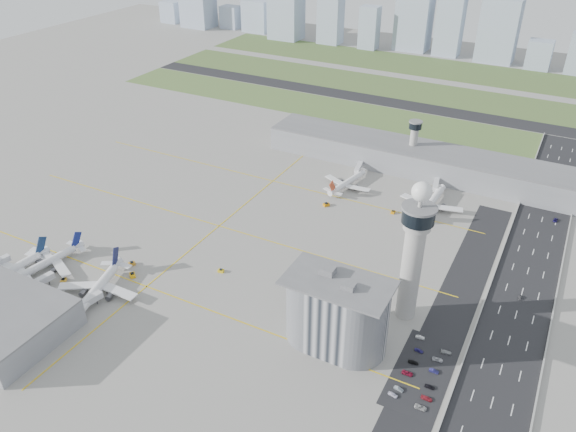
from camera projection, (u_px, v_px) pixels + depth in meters
The scene contains 59 objects.
ground at pixel (254, 276), 267.16m from camera, with size 1000.00×1000.00×0.00m, color #9B9890.
grass_strip_0 at pixel (378, 117), 445.30m from camera, with size 480.00×50.00×0.08m, color #516932.
grass_strip_1 at pixel (407, 90), 502.00m from camera, with size 480.00×60.00×0.08m, color #476530.
grass_strip_2 at pixel (432, 67), 562.49m from camera, with size 480.00×70.00×0.08m, color #445E2C.
runway at pixel (393, 103), 473.26m from camera, with size 480.00×22.00×0.10m, color black.
highway at pixel (504, 360), 220.93m from camera, with size 28.00×500.00×0.10m, color black.
barrier_left at pixel (468, 347), 226.27m from camera, with size 0.60×500.00×1.20m, color #9E9E99.
barrier_right at pixel (542, 371), 215.02m from camera, with size 0.60×500.00×1.20m, color #9E9E99.
landside_road at pixel (434, 354), 223.42m from camera, with size 18.00×260.00×0.08m, color black.
parking_lot at pixel (421, 373), 215.14m from camera, with size 20.00×44.00×0.10m, color black.
taxiway_line_h_0 at pixel (147, 286), 260.55m from camera, with size 260.00×0.60×0.01m, color yellow.
taxiway_line_h_1 at pixel (219, 226), 305.91m from camera, with size 260.00×0.60×0.01m, color yellow.
taxiway_line_h_2 at pixel (273, 181), 351.28m from camera, with size 260.00×0.60×0.01m, color yellow.
taxiway_line_v at pixel (219, 226), 305.91m from camera, with size 0.60×260.00×0.01m, color yellow.
control_tower at pixel (414, 247), 226.18m from camera, with size 14.00×14.00×64.50m.
secondary_tower at pixel (414, 140), 358.81m from camera, with size 8.60×8.60×31.90m.
admin_building at pixel (336, 313), 221.73m from camera, with size 42.00×24.00×33.50m.
terminal_pier at pixel (426, 160), 358.91m from camera, with size 210.00×32.00×15.80m.
airplane_near_a at pixel (7, 267), 263.13m from camera, with size 43.48×36.95×12.17m, color white, non-canonical shape.
airplane_near_b at pixel (46, 258), 270.47m from camera, with size 39.68×33.73×11.11m, color white, non-canonical shape.
airplane_near_c at pixel (95, 285), 251.37m from camera, with size 45.29×38.50×12.68m, color white, non-canonical shape.
airplane_far_a at pixel (348, 179), 342.16m from camera, with size 37.87×32.19×10.60m, color white, non-canonical shape.
airplane_far_b at pixel (432, 198), 320.47m from camera, with size 43.40×36.89×12.15m, color white, non-canonical shape.
jet_bridge_near_1 at pixel (26, 291), 252.92m from camera, with size 14.00×3.00×5.70m, color silver, non-canonical shape.
jet_bridge_near_2 at pixel (74, 312), 240.86m from camera, with size 14.00×3.00×5.70m, color silver, non-canonical shape.
jet_bridge_far_0 at pixel (361, 165), 364.69m from camera, with size 14.00×3.00×5.70m, color silver, non-canonical shape.
jet_bridge_far_1 at pixel (437, 181), 344.60m from camera, with size 14.00×3.00×5.70m, color silver, non-canonical shape.
tug_0 at pixel (63, 280), 263.09m from camera, with size 2.24×3.26×1.90m, color gold, non-canonical shape.
tug_1 at pixel (132, 275), 266.56m from camera, with size 2.47×3.59×2.09m, color #F9AF0C, non-canonical shape.
tug_2 at pixel (132, 263), 274.62m from camera, with size 2.23×3.24×1.88m, color orange, non-canonical shape.
tug_3 at pixel (221, 271), 269.80m from camera, with size 1.94×2.81×1.64m, color yellow, non-canonical shape.
tug_4 at pixel (326, 204), 324.22m from camera, with size 2.40×3.49×2.03m, color orange, non-canonical shape.
tug_5 at pixel (393, 212), 317.24m from camera, with size 1.95×2.84×1.65m, color orange, non-canonical shape.
car_lot_0 at pixel (393, 395), 205.24m from camera, with size 1.50×3.74×1.27m, color white.
car_lot_1 at pixel (399, 389), 207.56m from camera, with size 1.26×3.62×1.19m, color gray.
car_lot_2 at pixel (407, 373), 214.14m from camera, with size 1.99×4.32×1.20m, color maroon.
car_lot_3 at pixel (413, 362), 219.02m from camera, with size 1.60×3.93×1.14m, color black.
car_lot_4 at pixel (419, 350), 224.43m from camera, with size 1.44×3.58×1.22m, color navy.
car_lot_5 at pixel (420, 337), 230.86m from camera, with size 1.29×3.70×1.22m, color white.
car_lot_6 at pixel (421, 407), 200.29m from camera, with size 2.02×4.38×1.22m, color #B1B1B1.
car_lot_7 at pixel (427, 398), 203.79m from camera, with size 1.70×4.17×1.21m, color maroon.
car_lot_8 at pixel (430, 387), 208.44m from camera, with size 1.50×3.72×1.27m, color black.
car_lot_9 at pixel (434, 371), 215.06m from camera, with size 1.30×3.72×1.23m, color navy.
car_lot_10 at pixel (437, 359), 220.26m from camera, with size 1.91×4.14×1.15m, color silver.
car_lot_11 at pixel (446, 352), 223.61m from camera, with size 1.72×4.23×1.23m, color #999B9E.
car_hw_1 at pixel (520, 297), 252.93m from camera, with size 1.17×3.35×1.10m, color black.
car_hw_2 at pixel (555, 220), 309.98m from camera, with size 2.02×4.38×1.22m, color #191250.
car_hw_4 at pixel (541, 173), 359.18m from camera, with size 1.31×3.27×1.11m, color #A1A1A2.
skyline_bldg_0 at pixel (171, 12), 730.95m from camera, with size 24.05×19.24×26.50m, color #9EADC1.
skyline_bldg_1 at pixel (198, 0), 699.05m from camera, with size 37.63×30.10×65.60m, color #9EADC1.
skyline_bldg_2 at pixel (231, 17), 702.51m from camera, with size 22.81×18.25×26.79m, color #9EADC1.
skyline_bldg_3 at pixel (258, 16), 685.25m from camera, with size 32.30×25.84×36.93m, color #9EADC1.
skyline_bldg_4 at pixel (286, 12), 647.65m from camera, with size 35.81×28.65×60.36m, color #9EADC1.
skyline_bldg_5 at pixel (331, 13), 627.50m from camera, with size 25.49×20.39×66.89m, color #9EADC1.
skyline_bldg_6 at pixel (369, 28), 612.72m from camera, with size 20.04×16.03×45.20m, color #9EADC1.
skyline_bldg_7 at pixel (414, 21), 605.56m from camera, with size 35.76×28.61×61.22m, color #9EADC1.
skyline_bldg_8 at pixel (451, 15), 579.72m from camera, with size 26.33×21.06×83.39m, color #9EADC1.
skyline_bldg_9 at pixel (499, 30), 565.83m from camera, with size 36.96×29.57×62.11m, color #9EADC1.
skyline_bldg_10 at pixel (539, 55), 550.89m from camera, with size 23.01×18.41×27.75m, color #9EADC1.
Camera 1 is at (114.87, -181.15, 162.68)m, focal length 35.00 mm.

